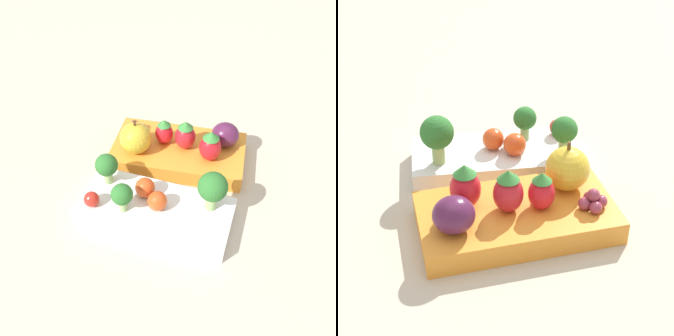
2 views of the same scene
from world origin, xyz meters
The scene contains 15 objects.
ground_plane centered at (0.00, 0.00, 0.00)m, with size 4.00×4.00×0.00m, color #BCB29E.
bento_box_savoury centered at (0.01, 0.06, 0.01)m, with size 0.21×0.11×0.02m.
bento_box_fruit centered at (0.01, -0.07, 0.01)m, with size 0.21×0.12×0.03m.
broccoli_floret_0 centered at (-0.06, 0.04, 0.06)m, with size 0.04×0.04×0.06m.
broccoli_floret_1 centered at (0.05, 0.07, 0.05)m, with size 0.03×0.03×0.04m.
broccoli_floret_2 centered at (0.09, 0.03, 0.06)m, with size 0.03×0.03×0.05m.
cherry_tomato_0 centered at (0.03, 0.04, 0.04)m, with size 0.03×0.03×0.03m.
cherry_tomato_1 centered at (0.10, 0.08, 0.03)m, with size 0.02×0.02×0.02m.
cherry_tomato_2 centered at (0.01, 0.06, 0.04)m, with size 0.03×0.03×0.03m.
apple centered at (0.07, -0.04, 0.05)m, with size 0.05×0.05×0.06m.
strawberry_0 centered at (-0.04, -0.05, 0.05)m, with size 0.03×0.03×0.05m.
strawberry_1 centered at (0.03, -0.07, 0.05)m, with size 0.03×0.03×0.04m.
strawberry_2 centered at (0.00, -0.07, 0.05)m, with size 0.03×0.03×0.05m.
plum centered at (-0.06, -0.09, 0.05)m, with size 0.04×0.04×0.04m.
grape_cluster centered at (0.09, -0.08, 0.04)m, with size 0.03×0.03×0.02m.
Camera 1 is at (-0.08, 0.37, 0.42)m, focal length 40.00 mm.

